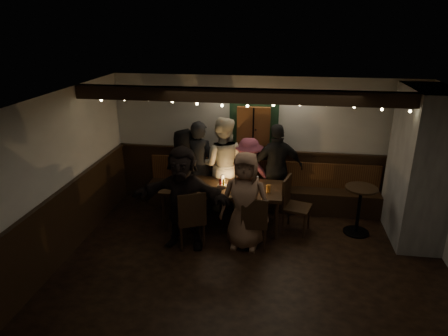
% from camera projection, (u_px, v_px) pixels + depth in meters
% --- Properties ---
extents(room, '(6.02, 5.01, 2.62)m').
position_uv_depth(room, '(322.00, 176.00, 6.86)').
color(room, black).
rests_on(room, ground).
extents(dining_table, '(2.15, 0.92, 0.93)m').
position_uv_depth(dining_table, '(222.00, 190.00, 7.21)').
color(dining_table, black).
rests_on(dining_table, ground).
extents(chair_near_left, '(0.61, 0.61, 1.02)m').
position_uv_depth(chair_near_left, '(191.00, 216.00, 6.52)').
color(chair_near_left, black).
rests_on(chair_near_left, ground).
extents(chair_near_right, '(0.43, 0.43, 0.94)m').
position_uv_depth(chair_near_right, '(255.00, 220.00, 6.49)').
color(chair_near_right, black).
rests_on(chair_near_right, ground).
extents(chair_end, '(0.56, 0.56, 1.01)m').
position_uv_depth(chair_end, '(292.00, 201.00, 7.07)').
color(chair_end, black).
rests_on(chair_end, ground).
extents(high_top, '(0.56, 0.56, 0.88)m').
position_uv_depth(high_top, '(359.00, 204.00, 6.97)').
color(high_top, black).
rests_on(high_top, ground).
extents(person_a, '(0.92, 0.76, 1.62)m').
position_uv_depth(person_a, '(185.00, 169.00, 7.91)').
color(person_a, black).
rests_on(person_a, ground).
extents(person_b, '(0.72, 0.53, 1.81)m').
position_uv_depth(person_b, '(199.00, 166.00, 7.81)').
color(person_b, black).
rests_on(person_b, ground).
extents(person_c, '(0.92, 0.72, 1.88)m').
position_uv_depth(person_c, '(222.00, 164.00, 7.79)').
color(person_c, '#BEB59C').
rests_on(person_c, ground).
extents(person_d, '(1.04, 0.70, 1.50)m').
position_uv_depth(person_d, '(248.00, 175.00, 7.77)').
color(person_d, '#5D2636').
rests_on(person_d, ground).
extents(person_e, '(1.11, 0.69, 1.76)m').
position_uv_depth(person_e, '(277.00, 168.00, 7.73)').
color(person_e, black).
rests_on(person_e, ground).
extents(person_f, '(1.65, 0.60, 1.75)m').
position_uv_depth(person_f, '(183.00, 198.00, 6.49)').
color(person_f, black).
rests_on(person_f, ground).
extents(person_g, '(0.84, 0.58, 1.66)m').
position_uv_depth(person_g, '(245.00, 201.00, 6.47)').
color(person_g, brown).
rests_on(person_g, ground).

